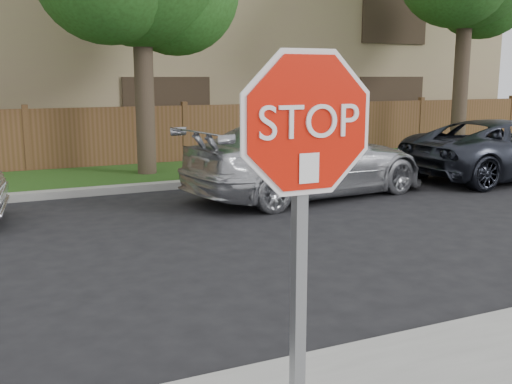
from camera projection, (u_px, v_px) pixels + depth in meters
name	position (u px, v px, depth m)	size (l,w,h in m)	color
far_curb	(43.00, 195.00, 11.74)	(70.00, 0.30, 0.15)	gray
grass_strip	(35.00, 183.00, 13.21)	(70.00, 3.00, 0.12)	#1E4714
fence	(27.00, 142.00, 14.50)	(70.00, 0.12, 1.60)	#52371D
apartment_building	(7.00, 39.00, 18.97)	(35.20, 9.20, 7.20)	tan
stop_sign	(304.00, 187.00, 3.00)	(1.01, 0.13, 2.55)	gray
sedan_right	(308.00, 159.00, 11.92)	(2.11, 5.18, 1.50)	silver
sedan_far_right	(506.00, 149.00, 14.00)	(2.30, 4.98, 1.39)	#2C2F3B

